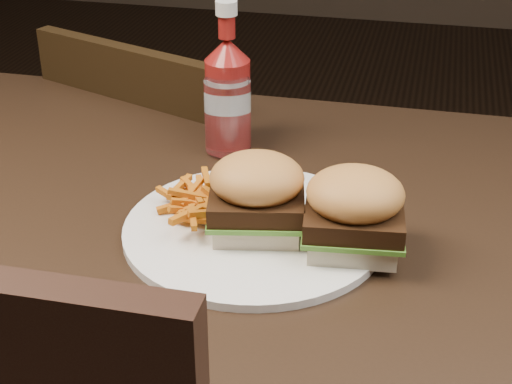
% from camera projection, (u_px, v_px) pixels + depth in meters
% --- Properties ---
extents(dining_table, '(1.20, 0.80, 0.04)m').
position_uv_depth(dining_table, '(178.00, 226.00, 0.97)').
color(dining_table, black).
rests_on(dining_table, ground).
extents(chair_far, '(0.49, 0.49, 0.04)m').
position_uv_depth(chair_far, '(197.00, 220.00, 1.57)').
color(chair_far, black).
rests_on(chair_far, ground).
extents(plate, '(0.31, 0.31, 0.01)m').
position_uv_depth(plate, '(254.00, 230.00, 0.91)').
color(plate, white).
rests_on(plate, dining_table).
extents(sandwich_half_a, '(0.11, 0.11, 0.02)m').
position_uv_depth(sandwich_half_a, '(257.00, 221.00, 0.90)').
color(sandwich_half_a, beige).
rests_on(sandwich_half_a, plate).
extents(sandwich_half_b, '(0.10, 0.10, 0.02)m').
position_uv_depth(sandwich_half_b, '(352.00, 238.00, 0.87)').
color(sandwich_half_b, beige).
rests_on(sandwich_half_b, plate).
extents(fries_pile, '(0.10, 0.10, 0.04)m').
position_uv_depth(fries_pile, '(194.00, 198.00, 0.93)').
color(fries_pile, '#C3521B').
rests_on(fries_pile, plate).
extents(ketchup_bottle, '(0.08, 0.08, 0.13)m').
position_uv_depth(ketchup_bottle, '(228.00, 103.00, 1.11)').
color(ketchup_bottle, maroon).
rests_on(ketchup_bottle, dining_table).
extents(tumbler, '(0.07, 0.07, 0.10)m').
position_uv_depth(tumbler, '(228.00, 115.00, 1.09)').
color(tumbler, white).
rests_on(tumbler, dining_table).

